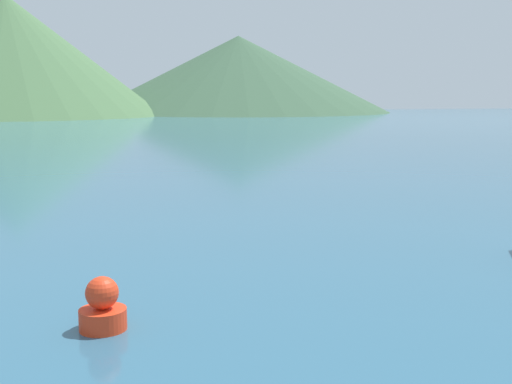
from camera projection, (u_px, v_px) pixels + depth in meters
The scene contains 3 objects.
buoy_marker at pixel (103, 308), 8.33m from camera, with size 0.62×0.62×0.71m.
hill_west at pixel (8, 56), 89.55m from camera, with size 43.30×43.30×16.74m.
hill_central at pixel (238, 74), 107.94m from camera, with size 50.66×50.66×12.68m.
Camera 1 is at (-3.75, 2.42, 3.04)m, focal length 45.00 mm.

